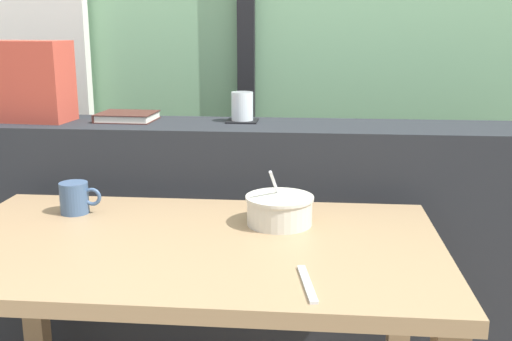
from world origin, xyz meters
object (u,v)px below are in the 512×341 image
Objects in this scene: breakfast_table at (190,282)px; juice_glass at (242,107)px; coaster_square at (242,121)px; fork_utensil at (307,284)px; closed_book at (127,117)px; soup_bowl at (279,210)px; throw_pillow at (21,81)px; ceramic_mug at (75,198)px.

juice_glass reaches higher than breakfast_table.
coaster_square is 0.59× the size of fork_utensil.
closed_book reaches higher than soup_bowl.
closed_book is (-0.33, 0.61, 0.31)m from breakfast_table.
throw_pillow reaches higher than closed_book.
coaster_square is 0.53× the size of closed_book.
ceramic_mug is at bearing 137.75° from fork_utensil.
fork_utensil is at bearing -75.09° from coaster_square.
ceramic_mug is at bearing 152.42° from breakfast_table.
juice_glass is 0.54m from soup_bowl.
breakfast_table is 10.55× the size of ceramic_mug.
throw_pillow is 1.28m from fork_utensil.
throw_pillow is (-0.67, 0.58, 0.42)m from breakfast_table.
throw_pillow is 1.84× the size of soup_bowl.
soup_bowl is 1.02× the size of fork_utensil.
ceramic_mug is (-0.40, -0.44, -0.19)m from juice_glass.
closed_book is 0.59× the size of throw_pillow.
coaster_square is 0.38m from closed_book.
soup_bowl is at bearing -4.28° from ceramic_mug.
soup_bowl is (0.21, 0.14, 0.14)m from breakfast_table.
fork_utensil is at bearing -38.69° from breakfast_table.
soup_bowl is at bearing -72.66° from coaster_square.
juice_glass is 0.54× the size of fork_utensil.
juice_glass reaches higher than closed_book.
soup_bowl is (0.87, -0.44, -0.28)m from throw_pillow.
fork_utensil is (0.95, -0.80, -0.31)m from throw_pillow.
juice_glass reaches higher than fork_utensil.
fork_utensil is at bearing -78.38° from soup_bowl.
closed_book is 1.05m from fork_utensil.
throw_pillow reaches higher than breakfast_table.
ceramic_mug is (-0.63, 0.41, 0.04)m from fork_utensil.
closed_book reaches higher than ceramic_mug.
soup_bowl is 0.37m from fork_utensil.
fork_utensil is (0.23, -0.85, -0.19)m from coaster_square.
throw_pillow is 2.83× the size of ceramic_mug.
ceramic_mug is at bearing -132.38° from juice_glass.
breakfast_table is 0.71m from juice_glass.
juice_glass is (0.06, 0.62, 0.34)m from breakfast_table.
coaster_square is 0.88× the size of ceramic_mug.
closed_book is at bearing 138.68° from soup_bowl.
throw_pillow is 0.58m from ceramic_mug.
juice_glass is at bearing 0.00° from coaster_square.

